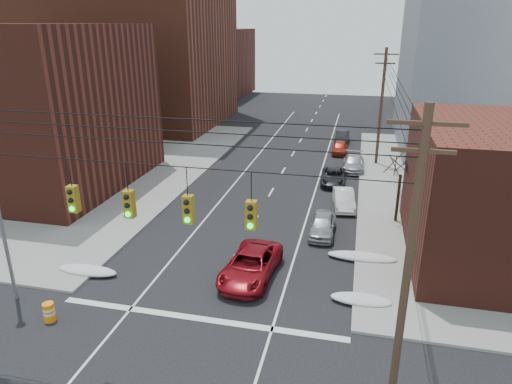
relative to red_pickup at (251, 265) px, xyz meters
The scene contains 24 objects.
sidewalk_nw 32.85m from the red_pickup, 150.19° to the left, with size 40.00×40.00×0.15m, color gray.
building_brick_tall 47.40m from the red_pickup, 124.34° to the left, with size 24.00×20.00×30.00m, color brown.
building_brick_near 26.71m from the red_pickup, 154.26° to the left, with size 20.00×16.00×13.00m, color #502118.
building_brick_far 69.24m from the red_pickup, 113.47° to the left, with size 22.00×18.00×12.00m, color #502118.
building_glass 64.28m from the red_pickup, 69.23° to the left, with size 20.00×18.00×22.00m, color gray.
utility_pole_right 11.54m from the red_pickup, 47.61° to the right, with size 2.20×0.28×11.00m.
utility_pole_far 24.87m from the red_pickup, 73.30° to the left, with size 2.20×0.28×11.00m.
traffic_signals 10.12m from the red_pickup, 100.33° to the right, with size 17.00×0.42×2.02m.
bare_tree 12.44m from the red_pickup, 49.09° to the left, with size 2.09×2.20×4.93m.
snow_nw 9.07m from the red_pickup, 169.37° to the right, with size 3.50×1.08×0.42m, color silver.
snow_ne 6.04m from the red_pickup, 11.21° to the right, with size 3.00×1.08×0.42m, color silver.
snow_east_far 6.80m from the red_pickup, 29.44° to the left, with size 4.00×1.08×0.42m, color silver.
red_pickup is the anchor object (origin of this frame).
parked_car_a 7.11m from the red_pickup, 62.32° to the left, with size 1.61×4.00×1.36m, color #9F9FA3.
parked_car_b 12.18m from the red_pickup, 68.61° to the left, with size 1.41×4.05×1.34m, color white.
parked_car_c 16.99m from the red_pickup, 78.80° to the left, with size 2.06×4.46×1.24m, color black.
parked_car_d 21.63m from the red_pickup, 76.90° to the left, with size 1.91×4.70×1.36m, color #A09FA4.
parked_car_e 26.81m from the red_pickup, 82.93° to the left, with size 1.53×3.81×1.30m, color #9C200E.
parked_car_f 31.69m from the red_pickup, 84.02° to the left, with size 1.42×4.07×1.34m, color black.
lot_car_a 18.54m from the red_pickup, 147.29° to the left, with size 1.41×4.06×1.34m, color silver.
lot_car_b 24.53m from the red_pickup, 134.32° to the left, with size 2.28×4.95×1.38m, color #A09FA4.
lot_car_c 23.16m from the red_pickup, 150.74° to the left, with size 2.13×5.25×1.52m, color black.
lot_car_d 27.65m from the red_pickup, 135.28° to the left, with size 1.44×3.58×1.22m, color #ACACB1.
construction_barrel 10.09m from the red_pickup, 144.53° to the right, with size 0.68×0.68×0.93m.
Camera 1 is at (6.65, -10.45, 13.06)m, focal length 32.00 mm.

